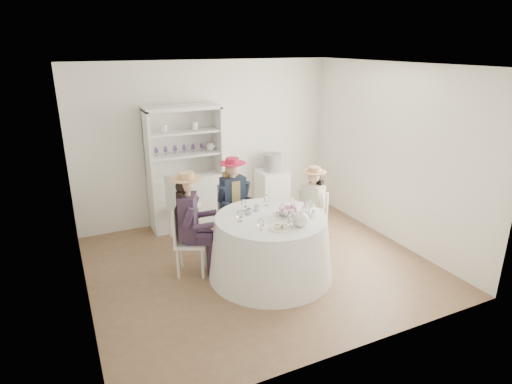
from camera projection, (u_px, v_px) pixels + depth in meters
name	position (u px, v px, depth m)	size (l,w,h in m)	color
ground	(259.00, 264.00, 6.03)	(4.50, 4.50, 0.00)	brown
ceiling	(260.00, 65.00, 5.13)	(4.50, 4.50, 0.00)	white
wall_back	(208.00, 142.00, 7.29)	(4.50, 4.50, 0.00)	white
wall_front	(355.00, 230.00, 3.87)	(4.50, 4.50, 0.00)	white
wall_left	(74.00, 198.00, 4.67)	(4.50, 4.50, 0.00)	white
wall_right	(393.00, 154.00, 6.49)	(4.50, 4.50, 0.00)	white
tea_table	(271.00, 246.00, 5.64)	(1.65, 1.65, 0.83)	white
hutch	(186.00, 185.00, 7.09)	(1.24, 0.56, 2.03)	silver
side_table	(272.00, 191.00, 7.80)	(0.50, 0.50, 0.78)	silver
hatbox	(272.00, 162.00, 7.62)	(0.31, 0.31, 0.31)	black
guest_left	(190.00, 218.00, 5.55)	(0.60, 0.54, 1.42)	silver
guest_mid	(234.00, 197.00, 6.38)	(0.50, 0.52, 1.37)	silver
guest_right	(312.00, 203.00, 6.33)	(0.52, 0.48, 1.26)	silver
spare_chair	(181.00, 204.00, 6.73)	(0.60, 0.60, 1.03)	silver
teacup_a	(248.00, 212.00, 5.58)	(0.09, 0.09, 0.07)	white
teacup_b	(256.00, 208.00, 5.69)	(0.07, 0.07, 0.07)	white
teacup_c	(287.00, 209.00, 5.66)	(0.08, 0.08, 0.06)	white
flower_bowl	(285.00, 213.00, 5.56)	(0.20, 0.20, 0.05)	white
flower_arrangement	(287.00, 210.00, 5.48)	(0.20, 0.20, 0.07)	#CE679F
table_teapot	(301.00, 219.00, 5.21)	(0.27, 0.20, 0.21)	white
sandwich_plate	(281.00, 227.00, 5.15)	(0.28, 0.28, 0.06)	white
cupcake_stand	(309.00, 211.00, 5.51)	(0.21, 0.21, 0.20)	white
stemware_set	(271.00, 212.00, 5.47)	(0.89, 0.89, 0.15)	white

